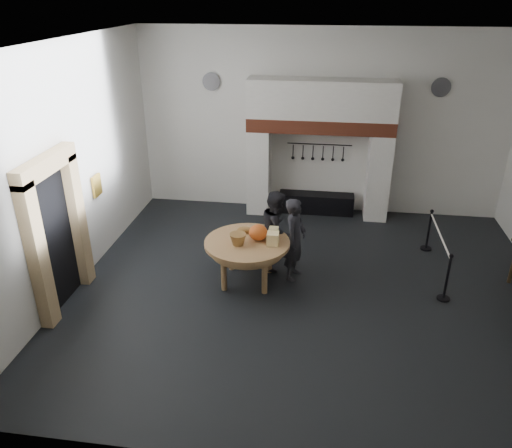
# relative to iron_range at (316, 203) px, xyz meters

# --- Properties ---
(floor) EXTENTS (9.00, 8.00, 0.02)m
(floor) POSITION_rel_iron_range_xyz_m (0.00, -3.72, -0.25)
(floor) COLOR black
(floor) RESTS_ON ground
(ceiling) EXTENTS (9.00, 8.00, 0.02)m
(ceiling) POSITION_rel_iron_range_xyz_m (0.00, -3.72, 4.25)
(ceiling) COLOR silver
(ceiling) RESTS_ON wall_back
(wall_back) EXTENTS (9.00, 0.02, 4.50)m
(wall_back) POSITION_rel_iron_range_xyz_m (0.00, 0.28, 2.00)
(wall_back) COLOR silver
(wall_back) RESTS_ON floor
(wall_front) EXTENTS (9.00, 0.02, 4.50)m
(wall_front) POSITION_rel_iron_range_xyz_m (0.00, -7.72, 2.00)
(wall_front) COLOR silver
(wall_front) RESTS_ON floor
(wall_left) EXTENTS (0.02, 8.00, 4.50)m
(wall_left) POSITION_rel_iron_range_xyz_m (-4.50, -3.72, 2.00)
(wall_left) COLOR silver
(wall_left) RESTS_ON floor
(chimney_pier_left) EXTENTS (0.55, 0.70, 2.15)m
(chimney_pier_left) POSITION_rel_iron_range_xyz_m (-1.48, -0.07, 0.82)
(chimney_pier_left) COLOR silver
(chimney_pier_left) RESTS_ON floor
(chimney_pier_right) EXTENTS (0.55, 0.70, 2.15)m
(chimney_pier_right) POSITION_rel_iron_range_xyz_m (1.48, -0.07, 0.82)
(chimney_pier_right) COLOR silver
(chimney_pier_right) RESTS_ON floor
(hearth_brick_band) EXTENTS (3.50, 0.72, 0.32)m
(hearth_brick_band) POSITION_rel_iron_range_xyz_m (0.00, -0.07, 2.06)
(hearth_brick_band) COLOR #9E442B
(hearth_brick_band) RESTS_ON chimney_pier_left
(chimney_hood) EXTENTS (3.50, 0.70, 0.90)m
(chimney_hood) POSITION_rel_iron_range_xyz_m (0.00, -0.07, 2.67)
(chimney_hood) COLOR silver
(chimney_hood) RESTS_ON hearth_brick_band
(iron_range) EXTENTS (1.90, 0.45, 0.50)m
(iron_range) POSITION_rel_iron_range_xyz_m (0.00, 0.00, 0.00)
(iron_range) COLOR black
(iron_range) RESTS_ON floor
(utensil_rail) EXTENTS (1.60, 0.02, 0.02)m
(utensil_rail) POSITION_rel_iron_range_xyz_m (0.00, 0.20, 1.50)
(utensil_rail) COLOR black
(utensil_rail) RESTS_ON wall_back
(door_recess) EXTENTS (0.04, 1.10, 2.50)m
(door_recess) POSITION_rel_iron_range_xyz_m (-4.47, -4.72, 1.00)
(door_recess) COLOR black
(door_recess) RESTS_ON floor
(door_jamb_near) EXTENTS (0.22, 0.30, 2.60)m
(door_jamb_near) POSITION_rel_iron_range_xyz_m (-4.38, -5.42, 1.05)
(door_jamb_near) COLOR tan
(door_jamb_near) RESTS_ON floor
(door_jamb_far) EXTENTS (0.22, 0.30, 2.60)m
(door_jamb_far) POSITION_rel_iron_range_xyz_m (-4.38, -4.02, 1.05)
(door_jamb_far) COLOR tan
(door_jamb_far) RESTS_ON floor
(door_lintel) EXTENTS (0.22, 1.70, 0.30)m
(door_lintel) POSITION_rel_iron_range_xyz_m (-4.38, -4.72, 2.40)
(door_lintel) COLOR tan
(door_lintel) RESTS_ON door_jamb_near
(wall_plaque) EXTENTS (0.05, 0.34, 0.44)m
(wall_plaque) POSITION_rel_iron_range_xyz_m (-4.45, -2.92, 1.35)
(wall_plaque) COLOR gold
(wall_plaque) RESTS_ON wall_left
(work_table) EXTENTS (2.02, 2.02, 0.07)m
(work_table) POSITION_rel_iron_range_xyz_m (-1.23, -3.56, 0.59)
(work_table) COLOR tan
(work_table) RESTS_ON floor
(pumpkin) EXTENTS (0.36, 0.36, 0.31)m
(pumpkin) POSITION_rel_iron_range_xyz_m (-1.03, -3.46, 0.78)
(pumpkin) COLOR #DD521F
(pumpkin) RESTS_ON work_table
(cheese_block_big) EXTENTS (0.22, 0.22, 0.24)m
(cheese_block_big) POSITION_rel_iron_range_xyz_m (-0.73, -3.61, 0.74)
(cheese_block_big) COLOR #FFE598
(cheese_block_big) RESTS_ON work_table
(cheese_block_small) EXTENTS (0.18, 0.18, 0.20)m
(cheese_block_small) POSITION_rel_iron_range_xyz_m (-0.75, -3.31, 0.72)
(cheese_block_small) COLOR #E0D186
(cheese_block_small) RESTS_ON work_table
(wicker_basket) EXTENTS (0.39, 0.39, 0.22)m
(wicker_basket) POSITION_rel_iron_range_xyz_m (-1.38, -3.71, 0.73)
(wicker_basket) COLOR olive
(wicker_basket) RESTS_ON work_table
(bread_loaf) EXTENTS (0.31, 0.18, 0.13)m
(bread_loaf) POSITION_rel_iron_range_xyz_m (-1.33, -3.21, 0.69)
(bread_loaf) COLOR #A6773B
(bread_loaf) RESTS_ON work_table
(visitor_near) EXTENTS (0.55, 0.70, 1.68)m
(visitor_near) POSITION_rel_iron_range_xyz_m (-0.33, -3.27, 0.59)
(visitor_near) COLOR #222227
(visitor_near) RESTS_ON floor
(visitor_far) EXTENTS (0.69, 0.85, 1.65)m
(visitor_far) POSITION_rel_iron_range_xyz_m (-0.73, -2.87, 0.58)
(visitor_far) COLOR black
(visitor_far) RESTS_ON floor
(pewter_plate_back_left) EXTENTS (0.44, 0.03, 0.44)m
(pewter_plate_back_left) POSITION_rel_iron_range_xyz_m (-2.70, 0.24, 2.95)
(pewter_plate_back_left) COLOR #4C4C51
(pewter_plate_back_left) RESTS_ON wall_back
(pewter_plate_back_right) EXTENTS (0.44, 0.03, 0.44)m
(pewter_plate_back_right) POSITION_rel_iron_range_xyz_m (2.70, 0.24, 2.95)
(pewter_plate_back_right) COLOR #4C4C51
(pewter_plate_back_right) RESTS_ON wall_back
(barrier_post_near) EXTENTS (0.05, 0.05, 0.90)m
(barrier_post_near) POSITION_rel_iron_range_xyz_m (2.51, -3.69, 0.20)
(barrier_post_near) COLOR black
(barrier_post_near) RESTS_ON floor
(barrier_post_far) EXTENTS (0.05, 0.05, 0.90)m
(barrier_post_far) POSITION_rel_iron_range_xyz_m (2.51, -1.69, 0.20)
(barrier_post_far) COLOR black
(barrier_post_far) RESTS_ON floor
(barrier_rope) EXTENTS (0.04, 2.00, 0.04)m
(barrier_rope) POSITION_rel_iron_range_xyz_m (2.51, -2.69, 0.60)
(barrier_rope) COLOR white
(barrier_rope) RESTS_ON barrier_post_near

